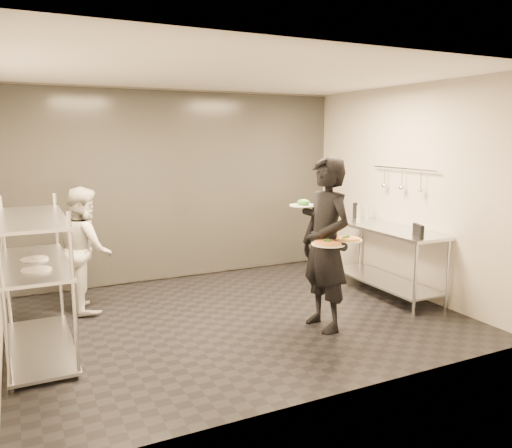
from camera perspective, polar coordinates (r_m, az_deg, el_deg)
name	(u,v)px	position (r m, az deg, el deg)	size (l,w,h in m)	color
room_shell	(202,191)	(6.78, -6.19, 3.80)	(5.00, 4.00, 2.80)	black
pass_rack	(36,277)	(5.34, -23.86, -5.56)	(0.60, 1.60, 1.50)	silver
prep_counter	(385,249)	(6.98, 14.52, -2.74)	(0.60, 1.80, 0.92)	silver
utensil_rail	(402,180)	(7.00, 16.39, 4.85)	(0.07, 1.20, 0.31)	silver
waiter	(326,244)	(5.51, 7.96, -2.31)	(0.70, 0.46, 1.91)	black
chef	(85,249)	(6.45, -18.93, -2.71)	(0.74, 0.58, 1.53)	silver
pizza_plate_near	(328,243)	(5.24, 8.27, -2.19)	(0.35, 0.35, 0.05)	silver
pizza_plate_far	(348,239)	(5.42, 10.52, -1.71)	(0.29, 0.29, 0.05)	silver
salad_plate	(303,204)	(5.63, 5.44, 2.30)	(0.31, 0.31, 0.07)	silver
pos_monitor	(418,231)	(6.30, 18.05, -0.76)	(0.05, 0.23, 0.16)	black
bottle_green	(359,214)	(7.21, 11.68, 1.13)	(0.07, 0.07, 0.24)	gray
bottle_clear	(367,212)	(7.45, 12.60, 1.31)	(0.07, 0.07, 0.22)	gray
bottle_dark	(355,210)	(7.57, 11.26, 1.52)	(0.07, 0.07, 0.23)	black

